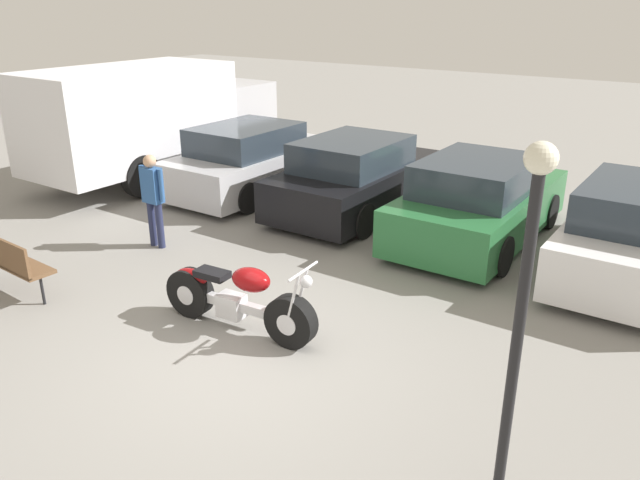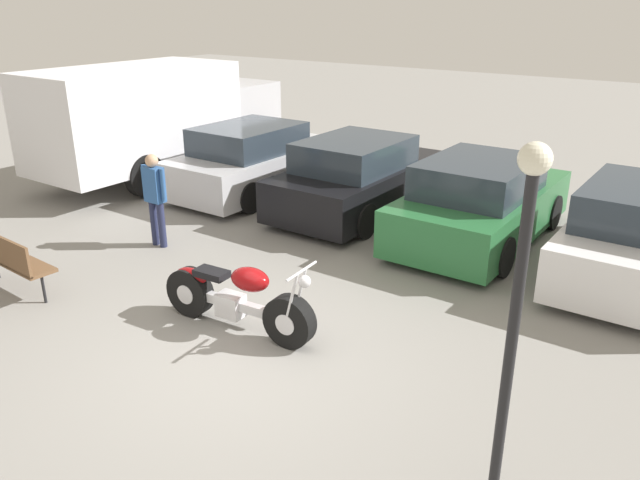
{
  "view_description": "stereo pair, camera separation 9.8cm",
  "coord_description": "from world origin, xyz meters",
  "px_view_note": "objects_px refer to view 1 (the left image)",
  "views": [
    {
      "loc": [
        4.32,
        -4.67,
        3.93
      ],
      "look_at": [
        -0.13,
        1.85,
        0.85
      ],
      "focal_mm": 35.0,
      "sensor_mm": 36.0,
      "label": 1
    },
    {
      "loc": [
        4.4,
        -4.61,
        3.93
      ],
      "look_at": [
        -0.13,
        1.85,
        0.85
      ],
      "focal_mm": 35.0,
      "sensor_mm": 36.0,
      "label": 2
    }
  ],
  "objects_px": {
    "park_bench": "(7,258)",
    "parked_car_white": "(640,234)",
    "parked_car_green": "(479,203)",
    "lamp_post": "(524,286)",
    "motorcycle": "(237,299)",
    "parked_car_silver": "(252,161)",
    "person_standing": "(153,194)",
    "parked_car_black": "(357,178)",
    "delivery_truck": "(152,116)"
  },
  "relations": [
    {
      "from": "park_bench",
      "to": "parked_car_white",
      "type": "bearing_deg",
      "value": 38.2
    },
    {
      "from": "parked_car_green",
      "to": "lamp_post",
      "type": "distance_m",
      "value": 6.24
    },
    {
      "from": "motorcycle",
      "to": "parked_car_silver",
      "type": "bearing_deg",
      "value": 128.25
    },
    {
      "from": "lamp_post",
      "to": "person_standing",
      "type": "height_order",
      "value": "lamp_post"
    },
    {
      "from": "motorcycle",
      "to": "parked_car_green",
      "type": "distance_m",
      "value": 4.89
    },
    {
      "from": "parked_car_silver",
      "to": "park_bench",
      "type": "xyz_separation_m",
      "value": [
        0.42,
        -5.78,
        -0.13
      ]
    },
    {
      "from": "motorcycle",
      "to": "parked_car_green",
      "type": "bearing_deg",
      "value": 74.43
    },
    {
      "from": "parked_car_white",
      "to": "parked_car_silver",
      "type": "bearing_deg",
      "value": 178.91
    },
    {
      "from": "parked_car_black",
      "to": "park_bench",
      "type": "bearing_deg",
      "value": -109.62
    },
    {
      "from": "parked_car_green",
      "to": "park_bench",
      "type": "bearing_deg",
      "value": -128.94
    },
    {
      "from": "parked_car_black",
      "to": "park_bench",
      "type": "distance_m",
      "value": 6.27
    },
    {
      "from": "person_standing",
      "to": "parked_car_silver",
      "type": "bearing_deg",
      "value": 102.32
    },
    {
      "from": "parked_car_silver",
      "to": "lamp_post",
      "type": "distance_m",
      "value": 9.44
    },
    {
      "from": "motorcycle",
      "to": "parked_car_white",
      "type": "height_order",
      "value": "parked_car_white"
    },
    {
      "from": "delivery_truck",
      "to": "park_bench",
      "type": "relative_size",
      "value": 3.98
    },
    {
      "from": "motorcycle",
      "to": "delivery_truck",
      "type": "xyz_separation_m",
      "value": [
        -6.4,
        4.4,
        1.0
      ]
    },
    {
      "from": "motorcycle",
      "to": "parked_car_white",
      "type": "bearing_deg",
      "value": 50.2
    },
    {
      "from": "lamp_post",
      "to": "person_standing",
      "type": "bearing_deg",
      "value": 161.12
    },
    {
      "from": "parked_car_green",
      "to": "person_standing",
      "type": "relative_size",
      "value": 2.6
    },
    {
      "from": "parked_car_green",
      "to": "person_standing",
      "type": "xyz_separation_m",
      "value": [
        -4.31,
        -3.33,
        0.25
      ]
    },
    {
      "from": "parked_car_silver",
      "to": "parked_car_white",
      "type": "bearing_deg",
      "value": -1.09
    },
    {
      "from": "parked_car_black",
      "to": "person_standing",
      "type": "relative_size",
      "value": 2.6
    },
    {
      "from": "parked_car_white",
      "to": "person_standing",
      "type": "bearing_deg",
      "value": -154.7
    },
    {
      "from": "motorcycle",
      "to": "parked_car_black",
      "type": "distance_m",
      "value": 5.03
    },
    {
      "from": "parked_car_white",
      "to": "park_bench",
      "type": "bearing_deg",
      "value": -141.8
    },
    {
      "from": "parked_car_white",
      "to": "park_bench",
      "type": "height_order",
      "value": "parked_car_white"
    },
    {
      "from": "lamp_post",
      "to": "park_bench",
      "type": "bearing_deg",
      "value": -179.12
    },
    {
      "from": "motorcycle",
      "to": "lamp_post",
      "type": "distance_m",
      "value": 4.11
    },
    {
      "from": "parked_car_black",
      "to": "park_bench",
      "type": "height_order",
      "value": "parked_car_black"
    },
    {
      "from": "parked_car_silver",
      "to": "parked_car_green",
      "type": "bearing_deg",
      "value": -0.54
    },
    {
      "from": "parked_car_silver",
      "to": "motorcycle",
      "type": "bearing_deg",
      "value": -51.75
    },
    {
      "from": "parked_car_green",
      "to": "person_standing",
      "type": "bearing_deg",
      "value": -142.33
    },
    {
      "from": "parked_car_black",
      "to": "lamp_post",
      "type": "height_order",
      "value": "lamp_post"
    },
    {
      "from": "parked_car_silver",
      "to": "person_standing",
      "type": "bearing_deg",
      "value": -77.68
    },
    {
      "from": "parked_car_black",
      "to": "delivery_truck",
      "type": "bearing_deg",
      "value": -174.79
    },
    {
      "from": "parked_car_black",
      "to": "lamp_post",
      "type": "xyz_separation_m",
      "value": [
        4.91,
        -5.8,
        1.29
      ]
    },
    {
      "from": "delivery_truck",
      "to": "lamp_post",
      "type": "bearing_deg",
      "value": -27.81
    },
    {
      "from": "motorcycle",
      "to": "parked_car_black",
      "type": "relative_size",
      "value": 0.54
    },
    {
      "from": "parked_car_silver",
      "to": "park_bench",
      "type": "height_order",
      "value": "parked_car_silver"
    },
    {
      "from": "parked_car_black",
      "to": "delivery_truck",
      "type": "distance_m",
      "value": 5.26
    },
    {
      "from": "parked_car_white",
      "to": "park_bench",
      "type": "xyz_separation_m",
      "value": [
        -7.16,
        -5.63,
        -0.13
      ]
    },
    {
      "from": "motorcycle",
      "to": "parked_car_white",
      "type": "xyz_separation_m",
      "value": [
        3.84,
        4.6,
        0.25
      ]
    },
    {
      "from": "delivery_truck",
      "to": "lamp_post",
      "type": "distance_m",
      "value": 11.43
    },
    {
      "from": "parked_car_white",
      "to": "person_standing",
      "type": "distance_m",
      "value": 7.57
    },
    {
      "from": "park_bench",
      "to": "person_standing",
      "type": "bearing_deg",
      "value": 82.48
    },
    {
      "from": "parked_car_white",
      "to": "person_standing",
      "type": "relative_size",
      "value": 2.6
    },
    {
      "from": "parked_car_green",
      "to": "parked_car_silver",
      "type": "bearing_deg",
      "value": 179.46
    },
    {
      "from": "parked_car_black",
      "to": "parked_car_green",
      "type": "distance_m",
      "value": 2.53
    },
    {
      "from": "parked_car_black",
      "to": "parked_car_silver",
      "type": "bearing_deg",
      "value": -177.1
    },
    {
      "from": "parked_car_black",
      "to": "delivery_truck",
      "type": "xyz_separation_m",
      "value": [
        -5.18,
        -0.47,
        0.75
      ]
    }
  ]
}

